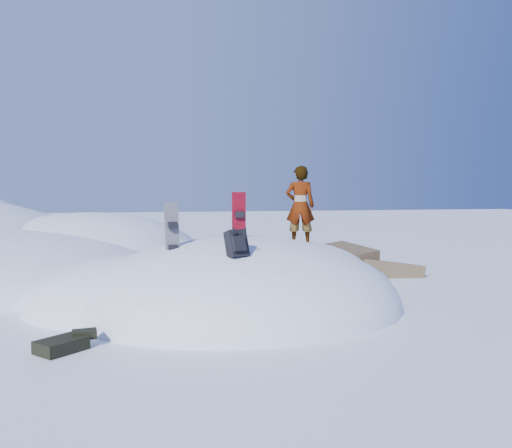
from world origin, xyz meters
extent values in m
plane|color=silver|center=(0.00, 0.00, 0.00)|extent=(120.00, 120.00, 0.00)
ellipsoid|color=white|center=(0.00, 0.00, 0.00)|extent=(7.00, 6.00, 3.00)
ellipsoid|color=white|center=(-2.20, 0.60, 0.00)|extent=(4.40, 4.00, 2.20)
ellipsoid|color=white|center=(1.80, 0.80, 0.00)|extent=(3.60, 3.20, 2.50)
ellipsoid|color=white|center=(-3.50, 7.50, 0.00)|extent=(8.00, 8.00, 3.60)
ellipsoid|color=white|center=(-5.50, 4.00, 0.00)|extent=(6.00, 5.00, 1.80)
cube|color=brown|center=(3.60, 3.40, 0.10)|extent=(2.82, 2.41, 1.62)
cube|color=brown|center=(5.20, 3.00, -0.10)|extent=(2.16, 1.80, 1.33)
cube|color=brown|center=(4.20, 4.60, 0.00)|extent=(2.08, 2.01, 1.10)
ellipsoid|color=white|center=(3.20, 2.40, 0.00)|extent=(3.20, 2.40, 1.00)
cube|color=#BA0922|center=(-0.01, 0.07, 1.66)|extent=(0.30, 0.08, 1.58)
cube|color=black|center=(-0.01, 0.00, 1.97)|extent=(0.20, 0.12, 0.13)
cube|color=black|center=(-0.01, 0.00, 1.50)|extent=(0.20, 0.12, 0.13)
cube|color=black|center=(-1.46, -0.41, 1.50)|extent=(0.31, 0.32, 1.48)
cube|color=black|center=(-1.46, -0.47, 1.80)|extent=(0.19, 0.14, 0.14)
cube|color=black|center=(-1.46, -0.47, 1.35)|extent=(0.19, 0.14, 0.14)
cube|color=black|center=(-0.41, -1.47, 1.49)|extent=(0.45, 0.46, 0.54)
cube|color=black|center=(-0.41, -1.62, 1.52)|extent=(0.29, 0.25, 0.29)
cylinder|color=black|center=(-0.52, -1.60, 1.63)|extent=(0.04, 0.20, 0.36)
cylinder|color=black|center=(-0.30, -1.60, 1.63)|extent=(0.04, 0.20, 0.36)
cube|color=black|center=(-3.34, -2.28, 0.11)|extent=(0.84, 0.81, 0.19)
cube|color=black|center=(-3.02, -2.06, 0.19)|extent=(0.39, 0.30, 0.13)
imported|color=slate|center=(1.61, 0.70, 2.13)|extent=(0.78, 0.64, 1.85)
camera|label=1|loc=(-2.45, -10.24, 2.38)|focal=35.00mm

